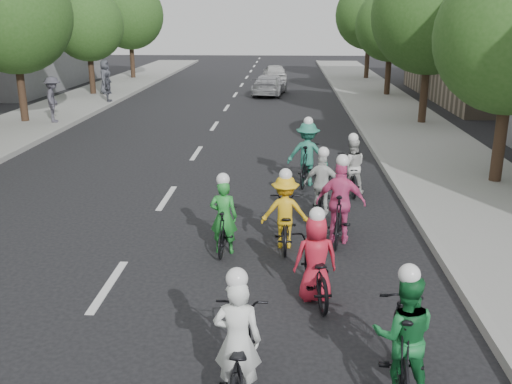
# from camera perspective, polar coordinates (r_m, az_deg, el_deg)

# --- Properties ---
(ground) EXTENTS (120.00, 120.00, 0.00)m
(ground) POSITION_cam_1_polar(r_m,az_deg,el_deg) (10.33, -14.55, -9.10)
(ground) COLOR black
(ground) RESTS_ON ground
(curb_left) EXTENTS (0.18, 80.00, 0.18)m
(curb_left) POSITION_cam_1_polar(r_m,az_deg,el_deg) (21.34, -22.29, 4.05)
(curb_left) COLOR #999993
(curb_left) RESTS_ON ground
(sidewalk_right) EXTENTS (4.00, 80.00, 0.15)m
(sidewalk_right) POSITION_cam_1_polar(r_m,az_deg,el_deg) (19.94, 17.43, 3.65)
(sidewalk_right) COLOR gray
(sidewalk_right) RESTS_ON ground
(curb_right) EXTENTS (0.18, 80.00, 0.18)m
(curb_right) POSITION_cam_1_polar(r_m,az_deg,el_deg) (19.54, 11.87, 3.86)
(curb_right) COLOR #999993
(curb_right) RESTS_ON ground
(tree_l_3) EXTENTS (4.80, 4.80, 6.93)m
(tree_l_3) POSITION_cam_1_polar(r_m,az_deg,el_deg) (26.32, -23.17, 15.99)
(tree_l_3) COLOR black
(tree_l_3) RESTS_ON ground
(tree_l_4) EXTENTS (4.00, 4.00, 5.97)m
(tree_l_4) POSITION_cam_1_polar(r_m,az_deg,el_deg) (34.67, -16.49, 15.70)
(tree_l_4) COLOR black
(tree_l_4) RESTS_ON ground
(tree_l_5) EXTENTS (4.80, 4.80, 6.93)m
(tree_l_5) POSITION_cam_1_polar(r_m,az_deg,el_deg) (43.28, -12.54, 16.89)
(tree_l_5) COLOR black
(tree_l_5) RESTS_ON ground
(tree_r_1) EXTENTS (4.80, 4.80, 6.93)m
(tree_r_1) POSITION_cam_1_polar(r_m,az_deg,el_deg) (25.07, 17.08, 16.59)
(tree_r_1) COLOR black
(tree_r_1) RESTS_ON ground
(tree_r_2) EXTENTS (4.00, 4.00, 5.97)m
(tree_r_2) POSITION_cam_1_polar(r_m,az_deg,el_deg) (33.90, 13.37, 15.91)
(tree_r_2) COLOR black
(tree_r_2) RESTS_ON ground
(tree_r_3) EXTENTS (4.80, 4.80, 6.93)m
(tree_r_3) POSITION_cam_1_polar(r_m,az_deg,el_deg) (42.79, 11.29, 16.96)
(tree_r_3) COLOR black
(tree_r_3) RESTS_ON ground
(cyclist_0) EXTENTS (0.70, 1.93, 1.74)m
(cyclist_0) POSITION_cam_1_polar(r_m,az_deg,el_deg) (7.18, -1.79, -15.79)
(cyclist_0) COLOR black
(cyclist_0) RESTS_ON ground
(cyclist_1) EXTENTS (0.83, 1.96, 1.73)m
(cyclist_1) POSITION_cam_1_polar(r_m,az_deg,el_deg) (7.43, 14.42, -14.34)
(cyclist_1) COLOR black
(cyclist_1) RESTS_ON ground
(cyclist_2) EXTENTS (0.96, 1.77, 1.64)m
(cyclist_2) POSITION_cam_1_polar(r_m,az_deg,el_deg) (11.48, 2.91, -2.60)
(cyclist_2) COLOR black
(cyclist_2) RESTS_ON ground
(cyclist_3) EXTENTS (1.06, 1.84, 1.87)m
(cyclist_3) POSITION_cam_1_polar(r_m,az_deg,el_deg) (11.79, 8.42, -1.77)
(cyclist_3) COLOR black
(cyclist_3) RESTS_ON ground
(cyclist_4) EXTENTS (0.90, 1.90, 1.60)m
(cyclist_4) POSITION_cam_1_polar(r_m,az_deg,el_deg) (9.46, 5.95, -7.36)
(cyclist_4) COLOR black
(cyclist_4) RESTS_ON ground
(cyclist_5) EXTENTS (0.55, 1.49, 1.63)m
(cyclist_5) POSITION_cam_1_polar(r_m,az_deg,el_deg) (11.23, -3.20, -3.24)
(cyclist_5) COLOR black
(cyclist_5) RESTS_ON ground
(cyclist_6) EXTENTS (0.72, 1.84, 1.61)m
(cyclist_6) POSITION_cam_1_polar(r_m,az_deg,el_deg) (15.19, 9.51, 2.06)
(cyclist_6) COLOR black
(cyclist_6) RESTS_ON ground
(cyclist_7) EXTENTS (1.23, 1.97, 1.90)m
(cyclist_7) POSITION_cam_1_polar(r_m,az_deg,el_deg) (15.73, 5.15, 3.37)
(cyclist_7) COLOR black
(cyclist_7) RESTS_ON ground
(cyclist_8) EXTENTS (0.92, 1.64, 1.63)m
(cyclist_8) POSITION_cam_1_polar(r_m,az_deg,el_deg) (13.44, 6.62, 0.10)
(cyclist_8) COLOR black
(cyclist_8) RESTS_ON ground
(follow_car_lead) EXTENTS (2.16, 4.32, 1.20)m
(follow_car_lead) POSITION_cam_1_polar(r_m,az_deg,el_deg) (33.98, 1.35, 10.67)
(follow_car_lead) COLOR #B8B9BD
(follow_car_lead) RESTS_ON ground
(follow_car_trail) EXTENTS (1.87, 3.88, 1.28)m
(follow_car_trail) POSITION_cam_1_polar(r_m,az_deg,el_deg) (40.70, 1.87, 11.80)
(follow_car_trail) COLOR silver
(follow_car_trail) RESTS_ON ground
(spectator_0) EXTENTS (1.03, 1.39, 1.92)m
(spectator_0) POSITION_cam_1_polar(r_m,az_deg,el_deg) (25.76, -19.61, 8.72)
(spectator_0) COLOR #474550
(spectator_0) RESTS_ON sidewalk_left
(spectator_1) EXTENTS (0.65, 0.96, 1.51)m
(spectator_1) POSITION_cam_1_polar(r_m,az_deg,el_deg) (31.21, -14.60, 10.11)
(spectator_1) COLOR #484A54
(spectator_1) RESTS_ON sidewalk_left
(spectator_2) EXTENTS (0.74, 1.02, 1.92)m
(spectator_2) POSITION_cam_1_polar(r_m,az_deg,el_deg) (34.47, -14.86, 11.05)
(spectator_2) COLOR #494B56
(spectator_2) RESTS_ON sidewalk_left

